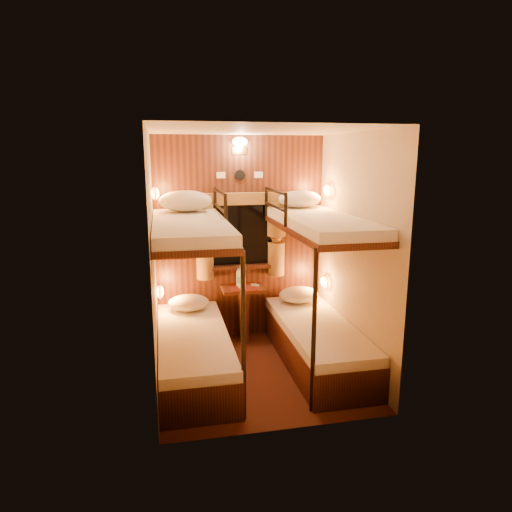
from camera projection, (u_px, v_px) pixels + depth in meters
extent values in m
plane|color=#3C1B10|center=(258.00, 371.00, 4.70)|extent=(2.10, 2.10, 0.00)
plane|color=silver|center=(258.00, 130.00, 4.18)|extent=(2.10, 2.10, 0.00)
plane|color=#C6B293|center=(240.00, 238.00, 5.45)|extent=(2.40, 0.00, 2.40)
plane|color=#C6B293|center=(287.00, 288.00, 3.44)|extent=(2.40, 0.00, 2.40)
plane|color=#C6B293|center=(153.00, 262.00, 4.24)|extent=(0.00, 2.40, 2.40)
plane|color=#C6B293|center=(354.00, 253.00, 4.64)|extent=(0.00, 2.40, 2.40)
cube|color=black|center=(240.00, 239.00, 5.43)|extent=(2.00, 0.03, 2.40)
cube|color=black|center=(194.00, 358.00, 4.60)|extent=(0.70, 1.90, 0.35)
cube|color=white|center=(193.00, 337.00, 4.55)|extent=(0.68, 1.88, 0.10)
cube|color=black|center=(190.00, 233.00, 4.33)|extent=(0.70, 1.90, 0.06)
cube|color=white|center=(190.00, 225.00, 4.31)|extent=(0.68, 1.88, 0.10)
cylinder|color=black|center=(243.00, 338.00, 3.69)|extent=(0.04, 0.04, 1.45)
cylinder|color=black|center=(215.00, 203.00, 5.19)|extent=(0.04, 0.04, 0.32)
cylinder|color=black|center=(226.00, 212.00, 4.38)|extent=(0.04, 0.04, 0.32)
cylinder|color=black|center=(220.00, 192.00, 4.75)|extent=(0.04, 0.85, 0.04)
cylinder|color=black|center=(220.00, 208.00, 4.79)|extent=(0.03, 0.85, 0.03)
cube|color=black|center=(316.00, 347.00, 4.86)|extent=(0.70, 1.90, 0.35)
cube|color=white|center=(317.00, 327.00, 4.81)|extent=(0.68, 1.88, 0.10)
cube|color=black|center=(320.00, 229.00, 4.58)|extent=(0.70, 1.90, 0.06)
cube|color=white|center=(320.00, 221.00, 4.57)|extent=(0.68, 1.88, 0.10)
cylinder|color=black|center=(314.00, 333.00, 3.81)|extent=(0.04, 0.04, 1.45)
cylinder|color=black|center=(266.00, 202.00, 5.31)|extent=(0.04, 0.04, 0.32)
cylinder|color=black|center=(286.00, 211.00, 4.50)|extent=(0.04, 0.04, 0.32)
cylinder|color=black|center=(275.00, 191.00, 4.87)|extent=(0.04, 0.85, 0.04)
cylinder|color=black|center=(275.00, 207.00, 4.91)|extent=(0.03, 0.85, 0.03)
cube|color=black|center=(240.00, 235.00, 5.40)|extent=(0.98, 0.02, 0.78)
cube|color=black|center=(240.00, 235.00, 5.39)|extent=(0.90, 0.01, 0.70)
cube|color=black|center=(241.00, 267.00, 5.44)|extent=(1.00, 0.12, 0.04)
cube|color=brown|center=(241.00, 199.00, 5.27)|extent=(1.10, 0.06, 0.14)
cylinder|color=brown|center=(204.00, 221.00, 5.23)|extent=(0.22, 0.22, 0.40)
cylinder|color=brown|center=(205.00, 241.00, 5.28)|extent=(0.11, 0.11, 0.12)
cylinder|color=brown|center=(205.00, 262.00, 5.34)|extent=(0.20, 0.20, 0.40)
torus|color=#C58439|center=(205.00, 241.00, 5.28)|extent=(0.14, 0.14, 0.02)
cylinder|color=brown|center=(277.00, 219.00, 5.41)|extent=(0.22, 0.22, 0.40)
cylinder|color=brown|center=(276.00, 238.00, 5.46)|extent=(0.11, 0.11, 0.12)
cylinder|color=brown|center=(276.00, 259.00, 5.51)|extent=(0.20, 0.20, 0.40)
torus|color=#C58439|center=(276.00, 238.00, 5.46)|extent=(0.14, 0.14, 0.02)
cylinder|color=black|center=(240.00, 175.00, 5.25)|extent=(0.12, 0.02, 0.12)
cube|color=silver|center=(221.00, 175.00, 5.21)|extent=(0.10, 0.01, 0.07)
cube|color=silver|center=(259.00, 175.00, 5.29)|extent=(0.10, 0.01, 0.07)
cube|color=#C58439|center=(240.00, 151.00, 5.19)|extent=(0.18, 0.01, 0.08)
ellipsoid|color=#FFCC8C|center=(240.00, 142.00, 5.15)|extent=(0.18, 0.09, 0.11)
ellipsoid|color=orange|center=(160.00, 292.00, 5.03)|extent=(0.08, 0.20, 0.13)
torus|color=#C58439|center=(160.00, 292.00, 5.03)|extent=(0.02, 0.17, 0.17)
ellipsoid|color=orange|center=(155.00, 193.00, 4.79)|extent=(0.08, 0.20, 0.13)
torus|color=#C58439|center=(155.00, 193.00, 4.79)|extent=(0.02, 0.17, 0.17)
ellipsoid|color=orange|center=(325.00, 282.00, 5.41)|extent=(0.08, 0.20, 0.13)
torus|color=#C58439|center=(325.00, 282.00, 5.41)|extent=(0.02, 0.17, 0.17)
ellipsoid|color=orange|center=(328.00, 191.00, 5.18)|extent=(0.08, 0.20, 0.13)
torus|color=#C58439|center=(328.00, 191.00, 5.18)|extent=(0.02, 0.17, 0.17)
cube|color=#582514|center=(243.00, 289.00, 5.38)|extent=(0.50, 0.34, 0.04)
cube|color=black|center=(243.00, 315.00, 5.45)|extent=(0.08, 0.30, 0.61)
cube|color=maroon|center=(243.00, 287.00, 5.37)|extent=(0.30, 0.34, 0.01)
cylinder|color=#99BFE5|center=(239.00, 279.00, 5.40)|extent=(0.06, 0.06, 0.19)
cylinder|color=#417CC4|center=(239.00, 279.00, 5.40)|extent=(0.06, 0.06, 0.06)
cylinder|color=#417CC4|center=(239.00, 270.00, 5.38)|extent=(0.03, 0.03, 0.03)
cylinder|color=#99BFE5|center=(241.00, 279.00, 5.33)|extent=(0.07, 0.07, 0.22)
cylinder|color=#417CC4|center=(241.00, 280.00, 5.33)|extent=(0.08, 0.08, 0.08)
cylinder|color=#417CC4|center=(241.00, 268.00, 5.30)|extent=(0.04, 0.04, 0.03)
cube|color=silver|center=(255.00, 285.00, 5.44)|extent=(0.10, 0.08, 0.01)
cube|color=silver|center=(254.00, 284.00, 5.49)|extent=(0.08, 0.06, 0.01)
ellipsoid|color=silver|center=(189.00, 303.00, 5.14)|extent=(0.46, 0.33, 0.18)
ellipsoid|color=silver|center=(299.00, 295.00, 5.42)|extent=(0.48, 0.34, 0.19)
ellipsoid|color=silver|center=(185.00, 201.00, 4.85)|extent=(0.56, 0.40, 0.22)
ellipsoid|color=silver|center=(300.00, 199.00, 5.21)|extent=(0.49, 0.35, 0.19)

